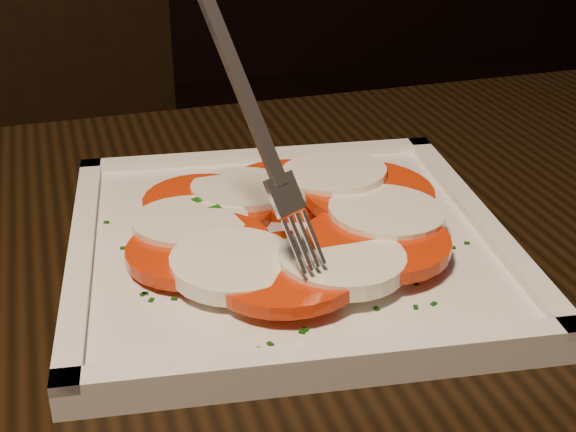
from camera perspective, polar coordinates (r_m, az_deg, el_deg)
chair at (r=1.20m, az=-15.64°, el=2.37°), size 0.50×0.50×0.93m
plate at (r=0.53m, az=0.00°, el=-2.18°), size 0.31×0.31×0.01m
caprese_salad at (r=0.52m, az=0.00°, el=-0.39°), size 0.22×0.22×0.03m
fork at (r=0.45m, az=-3.62°, el=7.53°), size 0.08×0.11×0.15m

